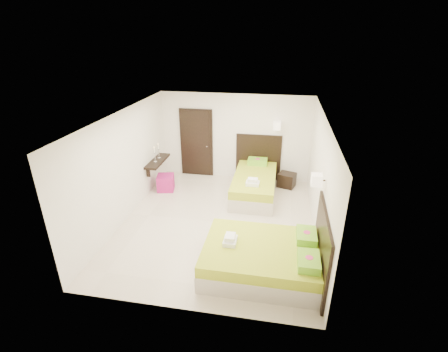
% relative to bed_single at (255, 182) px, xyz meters
% --- Properties ---
extents(floor, '(5.50, 5.50, 0.00)m').
position_rel_bed_single_xyz_m(floor, '(-0.73, -1.70, -0.34)').
color(floor, beige).
rests_on(floor, ground).
extents(bed_single, '(1.37, 2.28, 1.88)m').
position_rel_bed_single_xyz_m(bed_single, '(0.00, 0.00, 0.00)').
color(bed_single, beige).
rests_on(bed_single, ground).
extents(bed_double, '(2.19, 1.86, 1.81)m').
position_rel_bed_single_xyz_m(bed_double, '(0.51, -3.25, -0.01)').
color(bed_double, beige).
rests_on(bed_double, ground).
extents(nightstand, '(0.58, 0.54, 0.42)m').
position_rel_bed_single_xyz_m(nightstand, '(0.89, 0.61, -0.13)').
color(nightstand, black).
rests_on(nightstand, ground).
extents(ottoman, '(0.54, 0.54, 0.46)m').
position_rel_bed_single_xyz_m(ottoman, '(-2.55, -0.25, -0.11)').
color(ottoman, '#9C1461').
rests_on(ottoman, ground).
extents(door, '(1.02, 0.15, 2.14)m').
position_rel_bed_single_xyz_m(door, '(-1.93, 1.00, 0.71)').
color(door, black).
rests_on(door, ground).
extents(console_shelf, '(0.35, 1.20, 0.78)m').
position_rel_bed_single_xyz_m(console_shelf, '(-2.81, -0.10, 0.48)').
color(console_shelf, black).
rests_on(console_shelf, ground).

